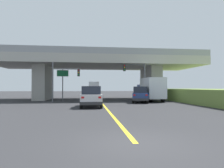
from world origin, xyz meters
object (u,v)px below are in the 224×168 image
(traffic_signal_farside, at_px, (63,77))
(traffic_signal_nearside, at_px, (138,74))
(highway_sign, at_px, (63,77))
(sedan_oncoming, at_px, (91,92))
(suv_lead, at_px, (91,97))
(suv_crossing, at_px, (140,95))
(box_truck, at_px, (151,89))
(semi_truck_distant, at_px, (94,89))

(traffic_signal_farside, bearing_deg, traffic_signal_nearside, 4.27)
(highway_sign, bearing_deg, sedan_oncoming, 70.77)
(suv_lead, relative_size, traffic_signal_farside, 0.83)
(suv_crossing, xyz_separation_m, box_truck, (2.16, 2.28, 0.65))
(sedan_oncoming, bearing_deg, traffic_signal_farside, -103.54)
(suv_crossing, bearing_deg, traffic_signal_nearside, 95.26)
(suv_crossing, bearing_deg, box_truck, 59.91)
(traffic_signal_nearside, bearing_deg, semi_truck_distant, 105.14)
(traffic_signal_nearside, height_order, traffic_signal_farside, traffic_signal_nearside)
(suv_lead, distance_m, box_truck, 11.17)
(traffic_signal_farside, bearing_deg, box_truck, 2.41)
(suv_lead, distance_m, traffic_signal_nearside, 10.43)
(sedan_oncoming, bearing_deg, suv_crossing, -71.31)
(sedan_oncoming, relative_size, highway_sign, 1.02)
(suv_crossing, distance_m, sedan_oncoming, 18.71)
(suv_lead, xyz_separation_m, sedan_oncoming, (0.23, 22.81, 0.00))
(traffic_signal_nearside, bearing_deg, sedan_oncoming, 112.71)
(traffic_signal_nearside, distance_m, semi_truck_distant, 21.77)
(suv_lead, bearing_deg, traffic_signal_nearside, 49.16)
(box_truck, relative_size, semi_truck_distant, 0.93)
(suv_lead, distance_m, suv_crossing, 8.04)
(suv_crossing, xyz_separation_m, highway_sign, (-10.29, 5.42, 2.44))
(highway_sign, relative_size, semi_truck_distant, 0.66)
(suv_crossing, height_order, traffic_signal_farside, traffic_signal_farside)
(traffic_signal_nearside, bearing_deg, box_truck, -8.11)
(traffic_signal_nearside, bearing_deg, suv_lead, -130.84)
(suv_lead, relative_size, box_truck, 0.66)
(box_truck, bearing_deg, semi_truck_distant, 109.41)
(box_truck, xyz_separation_m, traffic_signal_nearside, (-1.80, 0.26, 2.08))
(box_truck, bearing_deg, highway_sign, 165.85)
(traffic_signal_nearside, relative_size, traffic_signal_farside, 1.16)
(suv_lead, height_order, highway_sign, highway_sign)
(sedan_oncoming, bearing_deg, semi_truck_distant, 83.08)
(suv_lead, distance_m, sedan_oncoming, 22.81)
(suv_crossing, relative_size, sedan_oncoming, 1.00)
(suv_crossing, bearing_deg, suv_lead, -127.41)
(traffic_signal_nearside, xyz_separation_m, semi_truck_distant, (-5.66, 20.92, -2.06))
(sedan_oncoming, height_order, semi_truck_distant, semi_truck_distant)
(suv_crossing, relative_size, traffic_signal_farside, 0.91)
(traffic_signal_nearside, distance_m, highway_sign, 11.04)
(highway_sign, height_order, semi_truck_distant, highway_sign)
(box_truck, bearing_deg, suv_crossing, -133.44)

